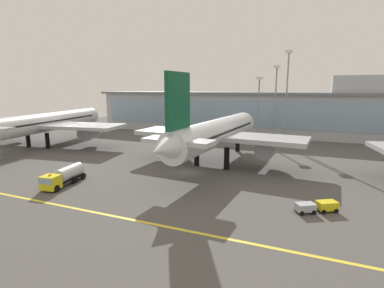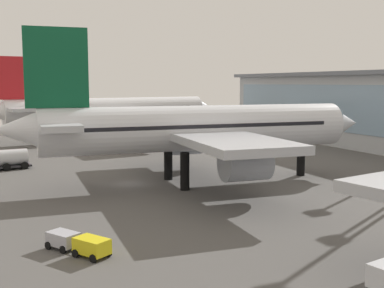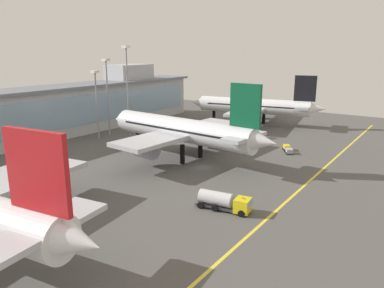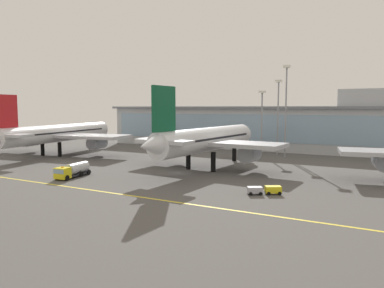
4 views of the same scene
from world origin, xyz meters
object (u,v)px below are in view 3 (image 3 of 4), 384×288
at_px(airliner_near_right, 182,130).
at_px(airliner_far_right, 254,106).
at_px(apron_light_mast_east, 107,86).
at_px(baggage_tug_near, 288,149).
at_px(apron_light_mast_west, 127,79).
at_px(apron_light_mast_centre, 96,93).
at_px(fuel_tanker_truck, 225,201).

relative_size(airliner_near_right, airliner_far_right, 1.03).
bearing_deg(apron_light_mast_east, airliner_near_right, -103.16).
height_order(baggage_tug_near, apron_light_mast_west, apron_light_mast_west).
relative_size(apron_light_mast_centre, apron_light_mast_east, 0.86).
height_order(baggage_tug_near, apron_light_mast_centre, apron_light_mast_centre).
bearing_deg(fuel_tanker_truck, airliner_near_right, 131.46).
relative_size(apron_light_mast_west, apron_light_mast_east, 1.16).
xyz_separation_m(fuel_tanker_truck, apron_light_mast_east, (27.54, 56.20, 13.44)).
distance_m(baggage_tug_near, apron_light_mast_west, 50.36).
relative_size(fuel_tanker_truck, apron_light_mast_east, 0.41).
height_order(airliner_far_right, apron_light_mast_west, apron_light_mast_west).
bearing_deg(apron_light_mast_centre, apron_light_mast_east, 6.85).
bearing_deg(apron_light_mast_centre, airliner_near_right, -95.07).
xyz_separation_m(airliner_far_right, baggage_tug_near, (-27.79, -22.83, -5.50)).
height_order(airliner_near_right, fuel_tanker_truck, airliner_near_right).
distance_m(baggage_tug_near, apron_light_mast_centre, 55.33).
relative_size(fuel_tanker_truck, baggage_tug_near, 1.67).
bearing_deg(airliner_near_right, airliner_far_right, -81.19).
xyz_separation_m(airliner_far_right, fuel_tanker_truck, (-67.57, -27.31, -4.78)).
bearing_deg(airliner_far_right, apron_light_mast_east, 43.19).
xyz_separation_m(airliner_far_right, apron_light_mast_east, (-40.03, 28.89, 8.66)).
distance_m(airliner_far_right, apron_light_mast_east, 50.12).
relative_size(airliner_near_right, fuel_tanker_truck, 5.18).
relative_size(apron_light_mast_west, apron_light_mast_centre, 1.35).
bearing_deg(airliner_far_right, apron_light_mast_west, 45.60).
bearing_deg(baggage_tug_near, fuel_tanker_truck, 154.91).
bearing_deg(fuel_tanker_truck, apron_light_mast_centre, 149.88).
distance_m(airliner_near_right, apron_light_mast_east, 34.96).
bearing_deg(apron_light_mast_west, apron_light_mast_centre, 153.22).
bearing_deg(airliner_far_right, airliner_near_right, 84.06).
relative_size(airliner_far_right, apron_light_mast_centre, 2.38).
height_order(airliner_far_right, baggage_tug_near, airliner_far_right).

